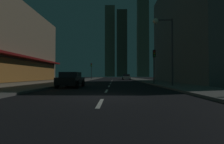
% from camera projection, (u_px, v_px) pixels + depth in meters
% --- Properties ---
extents(ground_plane, '(78.00, 136.00, 0.10)m').
position_uv_depth(ground_plane, '(112.00, 80.00, 40.58)').
color(ground_plane, black).
extents(sidewalk_right, '(4.00, 76.00, 0.15)m').
position_uv_depth(sidewalk_right, '(140.00, 80.00, 40.47)').
color(sidewalk_right, '#605E59').
rests_on(sidewalk_right, ground).
extents(sidewalk_left, '(4.00, 76.00, 0.15)m').
position_uv_depth(sidewalk_left, '(84.00, 80.00, 40.70)').
color(sidewalk_left, '#605E59').
rests_on(sidewalk_left, ground).
extents(lane_marking_center, '(0.16, 33.40, 0.01)m').
position_uv_depth(lane_marking_center, '(110.00, 84.00, 22.19)').
color(lane_marking_center, silver).
rests_on(lane_marking_center, ground).
extents(building_apartment_right, '(11.00, 20.00, 16.00)m').
position_uv_depth(building_apartment_right, '(207.00, 30.00, 24.51)').
color(building_apartment_right, slate).
rests_on(building_apartment_right, ground).
extents(skyscraper_distant_tall, '(8.97, 5.94, 64.95)m').
position_uv_depth(skyscraper_distant_tall, '(110.00, 41.00, 149.33)').
color(skyscraper_distant_tall, '#635E4A').
rests_on(skyscraper_distant_tall, ground).
extents(skyscraper_distant_mid, '(8.93, 6.68, 58.02)m').
position_uv_depth(skyscraper_distant_mid, '(122.00, 44.00, 141.93)').
color(skyscraper_distant_mid, '#434032').
rests_on(skyscraper_distant_mid, ground).
extents(skyscraper_distant_short, '(8.50, 6.17, 45.33)m').
position_uv_depth(skyscraper_distant_short, '(142.00, 50.00, 135.74)').
color(skyscraper_distant_short, '#5B5744').
rests_on(skyscraper_distant_short, ground).
extents(skyscraper_distant_slender, '(8.60, 7.03, 70.30)m').
position_uv_depth(skyscraper_distant_slender, '(143.00, 33.00, 130.63)').
color(skyscraper_distant_slender, '#65604C').
rests_on(skyscraper_distant_slender, ground).
extents(car_parked_near, '(1.98, 4.24, 1.45)m').
position_uv_depth(car_parked_near, '(71.00, 79.00, 15.60)').
color(car_parked_near, black).
rests_on(car_parked_near, ground).
extents(car_parked_far, '(1.98, 4.24, 1.45)m').
position_uv_depth(car_parked_far, '(126.00, 77.00, 42.07)').
color(car_parked_far, silver).
rests_on(car_parked_far, ground).
extents(fire_hydrant_far_left, '(0.42, 0.30, 0.65)m').
position_uv_depth(fire_hydrant_far_left, '(76.00, 79.00, 27.51)').
color(fire_hydrant_far_left, red).
rests_on(fire_hydrant_far_left, sidewalk_left).
extents(traffic_light_near_right, '(0.32, 0.48, 4.20)m').
position_uv_depth(traffic_light_near_right, '(154.00, 59.00, 20.21)').
color(traffic_light_near_right, '#2D2D2D').
rests_on(traffic_light_near_right, sidewalk_right).
extents(traffic_light_far_left, '(0.32, 0.48, 4.20)m').
position_uv_depth(traffic_light_far_left, '(91.00, 67.00, 42.26)').
color(traffic_light_far_left, '#2D2D2D').
rests_on(traffic_light_far_left, sidewalk_left).
extents(street_lamp_right, '(1.96, 0.56, 6.58)m').
position_uv_depth(street_lamp_right, '(164.00, 35.00, 15.84)').
color(street_lamp_right, '#38383D').
rests_on(street_lamp_right, sidewalk_right).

